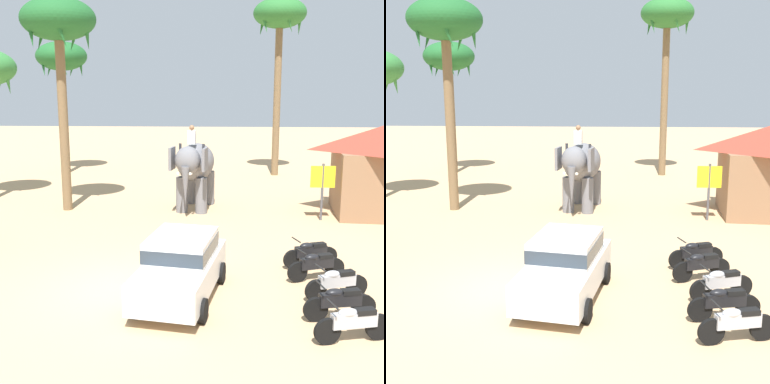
{
  "view_description": "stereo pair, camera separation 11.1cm",
  "coord_description": "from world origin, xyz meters",
  "views": [
    {
      "loc": [
        2.51,
        -12.85,
        5.43
      ],
      "look_at": [
        1.47,
        5.59,
        1.6
      ],
      "focal_mm": 46.77,
      "sensor_mm": 36.0,
      "label": 1
    },
    {
      "loc": [
        2.62,
        -12.85,
        5.43
      ],
      "look_at": [
        1.47,
        5.59,
        1.6
      ],
      "focal_mm": 46.77,
      "sensor_mm": 36.0,
      "label": 2
    }
  ],
  "objects": [
    {
      "name": "motorcycle_fourth_in_row",
      "position": [
        5.32,
        0.97,
        0.46
      ],
      "size": [
        1.73,
        0.79,
        0.94
      ],
      "color": "black",
      "rests_on": "ground"
    },
    {
      "name": "elephant_with_mahout",
      "position": [
        1.37,
        9.45,
        1.99
      ],
      "size": [
        2.13,
        3.99,
        3.88
      ],
      "color": "slate",
      "rests_on": "ground"
    },
    {
      "name": "palm_tree_far_back",
      "position": [
        -7.55,
        19.19,
        7.19
      ],
      "size": [
        3.2,
        3.2,
        8.34
      ],
      "color": "brown",
      "rests_on": "ground"
    },
    {
      "name": "motorcycle_mid_row",
      "position": [
        5.6,
        -0.36,
        0.46
      ],
      "size": [
        1.74,
        0.77,
        0.94
      ],
      "color": "black",
      "rests_on": "ground"
    },
    {
      "name": "motorcycle_nearest_camera",
      "position": [
        5.44,
        -2.65,
        0.46
      ],
      "size": [
        1.78,
        0.64,
        0.94
      ],
      "color": "black",
      "rests_on": "ground"
    },
    {
      "name": "palm_tree_near_hut",
      "position": [
        -4.42,
        9.03,
        8.01
      ],
      "size": [
        3.2,
        3.2,
        9.23
      ],
      "color": "brown",
      "rests_on": "ground"
    },
    {
      "name": "ground_plane",
      "position": [
        0.0,
        0.0,
        0.0
      ],
      "size": [
        120.0,
        120.0,
        0.0
      ],
      "primitive_type": "plane",
      "color": "tan"
    },
    {
      "name": "palm_tree_behind_elephant",
      "position": [
        6.02,
        19.04,
        9.43
      ],
      "size": [
        3.2,
        3.2,
        10.8
      ],
      "color": "brown",
      "rests_on": "ground"
    },
    {
      "name": "signboard_yellow",
      "position": [
        6.78,
        7.79,
        1.69
      ],
      "size": [
        1.0,
        0.1,
        2.4
      ],
      "color": "#4C4C51",
      "rests_on": "ground"
    },
    {
      "name": "car_sedan_foreground",
      "position": [
        1.53,
        -0.48,
        0.93
      ],
      "size": [
        2.39,
        4.33,
        1.7
      ],
      "color": "white",
      "rests_on": "ground"
    },
    {
      "name": "motorcycle_far_in_row",
      "position": [
        5.34,
        2.04,
        0.46
      ],
      "size": [
        1.74,
        0.75,
        0.94
      ],
      "color": "black",
      "rests_on": "ground"
    },
    {
      "name": "motorcycle_second_in_row",
      "position": [
        5.4,
        -1.58,
        0.46
      ],
      "size": [
        1.78,
        0.6,
        0.94
      ],
      "color": "black",
      "rests_on": "ground"
    }
  ]
}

